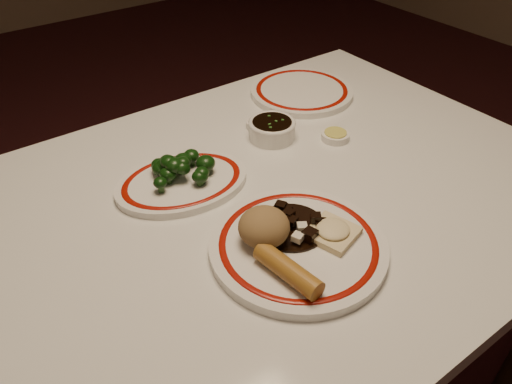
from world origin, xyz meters
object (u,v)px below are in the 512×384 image
Objects in this scene: dining_table at (275,225)px; soy_bowl at (272,130)px; fried_wonton at (333,231)px; broccoli_pile at (178,167)px; rice_mound at (264,227)px; spring_roll at (288,270)px; broccoli_plate at (182,182)px; main_plate at (298,246)px; stirfry_heap at (290,224)px.

soy_bowl reaches higher than dining_table.
broccoli_pile reaches higher than fried_wonton.
spring_roll is at bearing -102.72° from rice_mound.
spring_roll is (-0.14, -0.20, 0.13)m from dining_table.
main_plate is at bearing -76.09° from broccoli_plate.
soy_bowl is (0.19, 0.31, 0.01)m from main_plate.
main_plate is at bearing -40.46° from rice_mound.
main_plate is 3.36× the size of soy_bowl.
rice_mound is 0.29× the size of broccoli_plate.
spring_roll is at bearing -166.44° from fried_wonton.
rice_mound reaches higher than broccoli_plate.
broccoli_pile reaches higher than dining_table.
broccoli_plate is at bearing 113.00° from fried_wonton.
main_plate is 0.04m from stirfry_heap.
spring_roll is at bearing -89.26° from broccoli_plate.
rice_mound is 0.64× the size of broccoli_pile.
fried_wonton is 0.76× the size of stirfry_heap.
soy_bowl is at bearing 69.01° from fried_wonton.
spring_roll is 0.42× the size of broccoli_plate.
stirfry_heap is (-0.05, 0.06, -0.00)m from fried_wonton.
main_plate is 4.06× the size of rice_mound.
fried_wonton is 0.70× the size of broccoli_pile.
broccoli_plate is at bearing 108.21° from stirfry_heap.
broccoli_pile reaches higher than spring_roll.
soy_bowl is at bearing 6.21° from broccoli_pile.
rice_mound reaches higher than spring_roll.
main_plate is at bearing -106.53° from stirfry_heap.
stirfry_heap is (0.01, 0.04, 0.02)m from main_plate.
fried_wonton is 0.91× the size of soy_bowl.
dining_table is 9.60× the size of stirfry_heap.
fried_wonton is at bearing -50.41° from stirfry_heap.
rice_mound is 0.91× the size of fried_wonton.
spring_roll is at bearing -124.16° from dining_table.
stirfry_heap reaches higher than main_plate.
soy_bowl is (0.25, 0.04, 0.01)m from broccoli_plate.
rice_mound is at bearing 178.01° from stirfry_heap.
fried_wonton is 0.36m from soy_bowl.
spring_roll is 0.12m from fried_wonton.
rice_mound is at bearing 70.19° from spring_roll.
soy_bowl is at bearing 50.27° from rice_mound.
broccoli_pile is (-0.00, 0.34, 0.00)m from spring_roll.
broccoli_pile is at bearing 83.52° from spring_roll.
rice_mound is at bearing -135.53° from dining_table.
dining_table is 0.22m from soy_bowl.
stirfry_heap reaches higher than dining_table.
dining_table is at bearing -40.00° from broccoli_plate.
main_plate is 3.70× the size of fried_wonton.
broccoli_pile is (0.00, 0.01, 0.03)m from broccoli_plate.
stirfry_heap is (-0.06, -0.12, 0.12)m from dining_table.
soy_bowl is at bearing 55.24° from dining_table.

